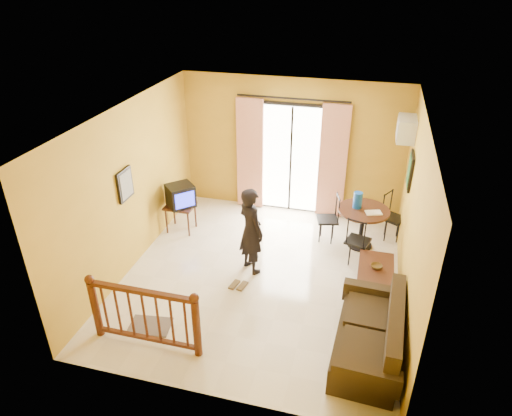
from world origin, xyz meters
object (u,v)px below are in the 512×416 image
(coffee_table, at_px, (375,276))
(sofa, at_px, (372,338))
(television, at_px, (181,196))
(dining_table, at_px, (363,217))
(standing_person, at_px, (251,231))

(coffee_table, height_order, sofa, sofa)
(television, bearing_deg, dining_table, -39.57)
(television, height_order, dining_table, television)
(coffee_table, bearing_deg, dining_table, 102.74)
(dining_table, distance_m, sofa, 2.76)
(dining_table, bearing_deg, standing_person, -145.37)
(television, bearing_deg, sofa, -77.82)
(coffee_table, height_order, standing_person, standing_person)
(coffee_table, xyz_separation_m, sofa, (0.00, -1.43, 0.02))
(dining_table, xyz_separation_m, sofa, (0.30, -2.73, -0.30))
(television, bearing_deg, standing_person, -73.87)
(television, relative_size, sofa, 0.36)
(coffee_table, bearing_deg, television, 165.22)
(coffee_table, distance_m, sofa, 1.43)
(television, distance_m, dining_table, 3.44)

